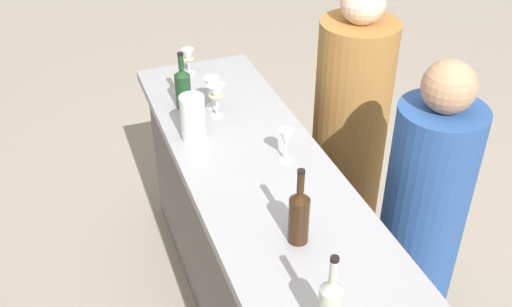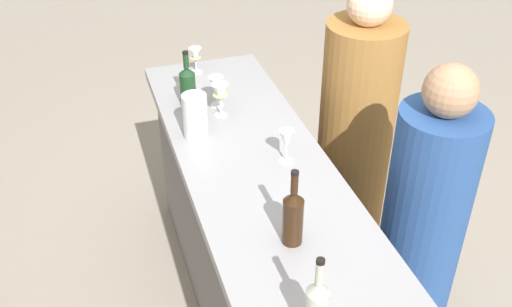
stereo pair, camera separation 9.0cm
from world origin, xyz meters
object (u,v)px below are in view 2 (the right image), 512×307
object	(u,v)px
wine_glass_near_center	(216,85)
wine_glass_near_right	(220,94)
wine_glass_far_left	(195,56)
person_center_guest	(355,136)
wine_bottle_second_left_amber_brown	(293,216)
person_left_guest	(422,228)
wine_bottle_center_olive_green	(188,85)
wine_glass_near_left	(286,140)
water_pitcher	(195,116)

from	to	relation	value
wine_glass_near_center	wine_glass_near_right	bearing A→B (deg)	176.49
wine_glass_far_left	person_center_guest	distance (m)	0.93
wine_bottle_second_left_amber_brown	wine_glass_near_right	xyz separation A→B (m)	(0.90, 0.02, -0.00)
person_center_guest	wine_glass_near_right	bearing A→B (deg)	-4.77
wine_glass_near_right	wine_glass_far_left	xyz separation A→B (m)	(0.47, 0.01, -0.02)
wine_bottle_second_left_amber_brown	person_left_guest	xyz separation A→B (m)	(0.19, -0.68, -0.40)
wine_bottle_center_olive_green	wine_glass_far_left	bearing A→B (deg)	-18.75
wine_glass_near_left	person_left_guest	world-z (taller)	person_left_guest
water_pitcher	wine_bottle_second_left_amber_brown	bearing A→B (deg)	-167.75
wine_bottle_center_olive_green	person_center_guest	distance (m)	0.92
wine_glass_near_left	water_pitcher	size ratio (longest dim) A/B	0.73
wine_glass_near_center	wine_glass_far_left	size ratio (longest dim) A/B	1.09
person_left_guest	wine_glass_near_center	bearing A→B (deg)	-48.69
wine_bottle_second_left_amber_brown	person_left_guest	size ratio (longest dim) A/B	0.21
wine_glass_near_center	wine_glass_near_right	xyz separation A→B (m)	(-0.10, 0.01, 0.00)
wine_glass_far_left	water_pitcher	size ratio (longest dim) A/B	0.68
wine_glass_near_center	person_center_guest	size ratio (longest dim) A/B	0.10
wine_glass_near_left	person_center_guest	xyz separation A→B (m)	(0.44, -0.55, -0.35)
wine_glass_near_right	person_center_guest	size ratio (longest dim) A/B	0.11
water_pitcher	wine_glass_near_center	bearing A→B (deg)	-33.03
wine_bottle_center_olive_green	person_left_guest	world-z (taller)	person_left_guest
wine_glass_near_center	water_pitcher	size ratio (longest dim) A/B	0.73
wine_bottle_center_olive_green	wine_glass_near_left	bearing A→B (deg)	-154.26
wine_bottle_center_olive_green	wine_glass_near_center	bearing A→B (deg)	-110.30
wine_bottle_second_left_amber_brown	wine_bottle_center_olive_green	bearing A→B (deg)	7.44
wine_glass_near_left	wine_glass_near_center	size ratio (longest dim) A/B	0.99
wine_glass_near_left	water_pitcher	distance (m)	0.43
wine_bottle_second_left_amber_brown	wine_glass_near_left	size ratio (longest dim) A/B	2.01
wine_bottle_center_olive_green	wine_glass_near_right	size ratio (longest dim) A/B	1.70
wine_glass_near_left	person_left_guest	size ratio (longest dim) A/B	0.11
wine_bottle_center_olive_green	wine_glass_near_right	distance (m)	0.19
wine_bottle_second_left_amber_brown	person_center_guest	bearing A→B (deg)	-37.67
wine_glass_near_left	person_left_guest	distance (m)	0.71
wine_bottle_second_left_amber_brown	wine_bottle_center_olive_green	world-z (taller)	wine_bottle_second_left_amber_brown
water_pitcher	wine_glass_near_left	bearing A→B (deg)	-133.99
wine_glass_far_left	person_left_guest	size ratio (longest dim) A/B	0.10
wine_glass_near_left	wine_glass_near_right	xyz separation A→B (m)	(0.44, 0.16, 0.01)
wine_glass_near_left	wine_glass_near_center	xyz separation A→B (m)	(0.54, 0.16, 0.01)
wine_bottle_second_left_amber_brown	wine_glass_near_right	world-z (taller)	wine_bottle_second_left_amber_brown
wine_glass_far_left	wine_glass_near_right	bearing A→B (deg)	-178.91
wine_glass_near_center	person_left_guest	world-z (taller)	person_left_guest
wine_bottle_center_olive_green	wine_glass_far_left	distance (m)	0.35
water_pitcher	person_center_guest	distance (m)	0.94
wine_glass_far_left	person_center_guest	size ratio (longest dim) A/B	0.09
wine_bottle_second_left_amber_brown	person_center_guest	world-z (taller)	person_center_guest
wine_bottle_second_left_amber_brown	wine_glass_near_left	world-z (taller)	wine_bottle_second_left_amber_brown
wine_glass_near_center	water_pitcher	xyz separation A→B (m)	(-0.24, 0.15, -0.01)
wine_bottle_center_olive_green	wine_glass_far_left	world-z (taller)	wine_bottle_center_olive_green
wine_glass_near_left	wine_glass_far_left	xyz separation A→B (m)	(0.91, 0.17, -0.01)
wine_glass_near_center	water_pitcher	bearing A→B (deg)	146.97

